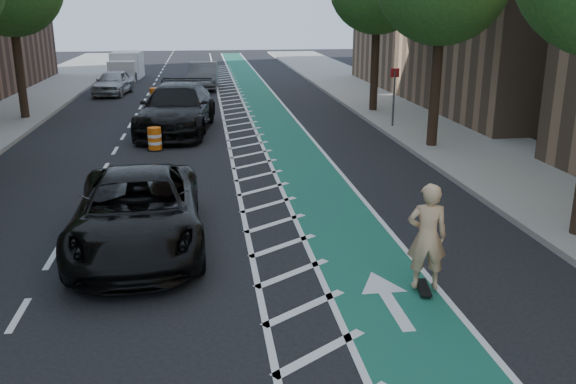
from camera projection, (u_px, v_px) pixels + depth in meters
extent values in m
plane|color=black|center=(212.00, 250.00, 12.70)|extent=(120.00, 120.00, 0.00)
cube|color=#1B5F55|center=(288.00, 143.00, 22.56)|extent=(2.00, 90.00, 0.01)
cube|color=silver|center=(248.00, 144.00, 22.37)|extent=(1.40, 90.00, 0.01)
cube|color=gray|center=(456.00, 136.00, 23.40)|extent=(5.00, 90.00, 0.15)
cube|color=gray|center=(394.00, 138.00, 23.07)|extent=(0.12, 90.00, 0.16)
cube|color=gray|center=(3.00, 149.00, 21.23)|extent=(0.12, 90.00, 0.16)
cylinder|color=#382619|center=(439.00, 88.00, 20.67)|extent=(0.36, 0.36, 4.40)
cylinder|color=#382619|center=(375.00, 66.00, 28.25)|extent=(0.36, 0.36, 4.40)
cylinder|color=#382619|center=(18.00, 71.00, 26.18)|extent=(0.36, 0.36, 4.40)
cylinder|color=#4C4C4C|center=(394.00, 100.00, 24.71)|extent=(0.08, 0.08, 2.40)
cube|color=red|center=(395.00, 73.00, 24.39)|extent=(0.35, 0.02, 0.35)
cube|color=black|center=(423.00, 287.00, 10.82)|extent=(0.32, 0.73, 0.03)
cylinder|color=black|center=(417.00, 284.00, 11.07)|extent=(0.04, 0.06, 0.05)
cylinder|color=black|center=(425.00, 284.00, 11.06)|extent=(0.04, 0.06, 0.05)
cylinder|color=black|center=(421.00, 296.00, 10.62)|extent=(0.04, 0.06, 0.05)
cylinder|color=black|center=(430.00, 296.00, 10.61)|extent=(0.04, 0.06, 0.05)
imported|color=#DBA97B|center=(427.00, 236.00, 10.54)|extent=(0.77, 0.58, 1.92)
imported|color=black|center=(138.00, 211.00, 12.67)|extent=(2.83, 5.72, 1.56)
imported|color=black|center=(177.00, 109.00, 24.33)|extent=(3.39, 6.71, 1.87)
imported|color=#A4A5AA|center=(113.00, 82.00, 34.66)|extent=(2.17, 4.27, 1.39)
imported|color=#505155|center=(203.00, 76.00, 37.14)|extent=(1.92, 4.85, 1.57)
cube|color=silver|center=(127.00, 65.00, 42.86)|extent=(2.07, 2.93, 1.78)
cube|color=silver|center=(123.00, 71.00, 40.89)|extent=(1.84, 1.50, 1.34)
cylinder|color=black|center=(110.00, 77.00, 40.58)|extent=(0.25, 0.63, 0.62)
cylinder|color=black|center=(135.00, 77.00, 40.73)|extent=(0.25, 0.63, 0.62)
cylinder|color=black|center=(118.00, 72.00, 43.64)|extent=(0.25, 0.63, 0.62)
cylinder|color=black|center=(141.00, 72.00, 43.78)|extent=(0.25, 0.63, 0.62)
cylinder|color=#FF620D|center=(120.00, 189.00, 15.10)|extent=(0.60, 0.60, 1.03)
cylinder|color=silver|center=(120.00, 196.00, 15.15)|extent=(0.61, 0.61, 0.14)
cylinder|color=silver|center=(119.00, 183.00, 15.06)|extent=(0.61, 0.61, 0.14)
cylinder|color=black|center=(121.00, 208.00, 15.25)|extent=(0.76, 0.76, 0.05)
cylinder|color=orange|center=(155.00, 139.00, 21.34)|extent=(0.47, 0.47, 0.81)
cylinder|color=silver|center=(155.00, 143.00, 21.38)|extent=(0.48, 0.48, 0.11)
cylinder|color=silver|center=(155.00, 136.00, 21.31)|extent=(0.48, 0.48, 0.11)
cylinder|color=black|center=(155.00, 150.00, 21.46)|extent=(0.60, 0.60, 0.04)
cylinder|color=orange|center=(156.00, 98.00, 30.24)|extent=(0.57, 0.57, 0.98)
cylinder|color=silver|center=(156.00, 101.00, 30.29)|extent=(0.58, 0.58, 0.13)
cylinder|color=silver|center=(156.00, 95.00, 30.20)|extent=(0.58, 0.58, 0.13)
cylinder|color=black|center=(156.00, 107.00, 30.38)|extent=(0.72, 0.72, 0.04)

